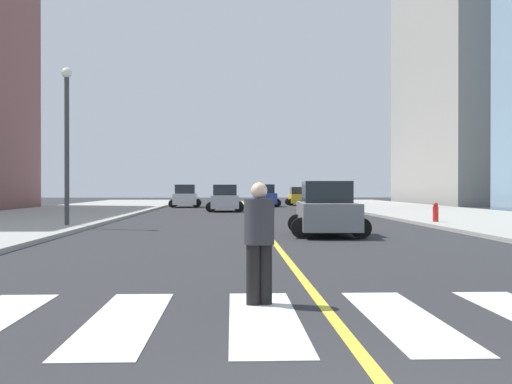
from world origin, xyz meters
The scene contains 12 objects.
crosswalk_paint centered at (0.00, 4.00, 0.01)m, with size 13.50×4.00×0.01m.
lane_divider_paint centered at (0.00, 40.00, 0.01)m, with size 0.16×80.00×0.01m, color yellow.
parking_garage_concrete centered at (27.73, 63.83, 12.67)m, with size 18.00×24.00×25.34m, color #9E9B93.
car_blue_nearest centered at (1.66, 54.10, 0.95)m, with size 2.85×4.54×2.03m.
car_red_second centered at (5.32, 45.30, 0.92)m, with size 2.79×4.44×1.98m.
car_silver_third centered at (-1.80, 42.01, 0.91)m, with size 2.72×4.34×1.94m.
car_gray_fourth centered at (2.09, 18.57, 0.91)m, with size 2.85×4.43×1.94m.
car_yellow_fifth centered at (5.25, 58.45, 0.84)m, with size 2.51×4.02×1.80m.
car_white_sixth centered at (-5.42, 52.48, 0.93)m, with size 2.88×4.52×2.00m.
pedestrian_crossing centered at (-0.92, 5.04, 0.98)m, with size 0.44×0.44×1.78m.
fire_hydrant centered at (8.04, 24.84, 0.58)m, with size 0.26×0.26×0.89m.
street_lamp centered at (-8.24, 22.94, 4.10)m, with size 0.44×0.44×6.60m.
Camera 1 is at (-1.32, -4.25, 1.70)m, focal length 45.03 mm.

